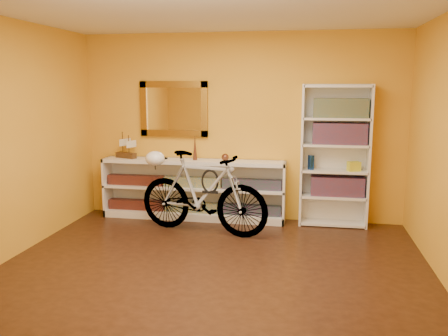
% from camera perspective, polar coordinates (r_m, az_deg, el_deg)
% --- Properties ---
extents(floor, '(4.50, 4.00, 0.01)m').
position_cam_1_polar(floor, '(4.95, -1.46, -12.39)').
color(floor, black).
rests_on(floor, ground).
extents(ceiling, '(4.50, 4.00, 0.01)m').
position_cam_1_polar(ceiling, '(4.63, -1.61, 19.03)').
color(ceiling, silver).
rests_on(ceiling, ground).
extents(back_wall, '(4.50, 0.01, 2.60)m').
position_cam_1_polar(back_wall, '(6.57, 2.00, 4.98)').
color(back_wall, orange).
rests_on(back_wall, ground).
extents(left_wall, '(0.01, 4.00, 2.60)m').
position_cam_1_polar(left_wall, '(5.52, -25.15, 3.04)').
color(left_wall, orange).
rests_on(left_wall, ground).
extents(gilt_mirror, '(0.98, 0.06, 0.78)m').
position_cam_1_polar(gilt_mirror, '(6.72, -6.15, 7.17)').
color(gilt_mirror, brown).
rests_on(gilt_mirror, back_wall).
extents(wall_socket, '(0.09, 0.02, 0.09)m').
position_cam_1_polar(wall_socket, '(6.66, 9.63, -4.26)').
color(wall_socket, silver).
rests_on(wall_socket, back_wall).
extents(console_unit, '(2.60, 0.35, 0.85)m').
position_cam_1_polar(console_unit, '(6.65, -3.79, -2.62)').
color(console_unit, silver).
rests_on(console_unit, floor).
extents(cd_row_lower, '(2.50, 0.13, 0.14)m').
position_cam_1_polar(cd_row_lower, '(6.69, -3.81, -4.79)').
color(cd_row_lower, black).
rests_on(cd_row_lower, console_unit).
extents(cd_row_upper, '(2.50, 0.13, 0.14)m').
position_cam_1_polar(cd_row_upper, '(6.60, -3.84, -1.73)').
color(cd_row_upper, '#1B527D').
rests_on(cd_row_upper, console_unit).
extents(model_ship, '(0.34, 0.22, 0.37)m').
position_cam_1_polar(model_ship, '(6.84, -11.90, 2.75)').
color(model_ship, '#392310').
rests_on(model_ship, console_unit).
extents(toy_car, '(0.00, 0.00, 0.00)m').
position_cam_1_polar(toy_car, '(6.68, -7.39, 1.10)').
color(toy_car, black).
rests_on(toy_car, console_unit).
extents(bronze_ornament, '(0.06, 0.06, 0.36)m').
position_cam_1_polar(bronze_ornament, '(6.53, -3.57, 2.54)').
color(bronze_ornament, brown).
rests_on(bronze_ornament, console_unit).
extents(decorative_orb, '(0.10, 0.10, 0.10)m').
position_cam_1_polar(decorative_orb, '(6.46, 0.15, 1.33)').
color(decorative_orb, brown).
rests_on(decorative_orb, console_unit).
extents(bookcase, '(0.90, 0.30, 1.90)m').
position_cam_1_polar(bookcase, '(6.40, 13.36, 1.41)').
color(bookcase, silver).
rests_on(bookcase, floor).
extents(book_row_a, '(0.70, 0.22, 0.26)m').
position_cam_1_polar(book_row_a, '(6.47, 13.66, -2.15)').
color(book_row_a, maroon).
rests_on(book_row_a, bookcase).
extents(book_row_b, '(0.70, 0.22, 0.28)m').
position_cam_1_polar(book_row_b, '(6.36, 13.92, 4.11)').
color(book_row_b, maroon).
rests_on(book_row_b, bookcase).
extents(book_row_c, '(0.70, 0.22, 0.25)m').
position_cam_1_polar(book_row_c, '(6.34, 14.05, 7.12)').
color(book_row_c, '#1A4C5D').
rests_on(book_row_c, bookcase).
extents(travel_mug, '(0.09, 0.09, 0.19)m').
position_cam_1_polar(travel_mug, '(6.38, 10.57, 0.69)').
color(travel_mug, navy).
rests_on(travel_mug, bookcase).
extents(red_tin, '(0.17, 0.17, 0.19)m').
position_cam_1_polar(red_tin, '(6.36, 11.76, 6.94)').
color(red_tin, maroon).
rests_on(red_tin, bookcase).
extents(yellow_bag, '(0.19, 0.15, 0.12)m').
position_cam_1_polar(yellow_bag, '(6.40, 15.57, 0.19)').
color(yellow_bag, gold).
rests_on(yellow_bag, bookcase).
extents(bicycle, '(0.84, 1.86, 1.06)m').
position_cam_1_polar(bicycle, '(5.97, -2.63, -3.04)').
color(bicycle, silver).
rests_on(bicycle, floor).
extents(helmet, '(0.26, 0.25, 0.19)m').
position_cam_1_polar(helmet, '(6.22, -8.42, 1.16)').
color(helmet, white).
rests_on(helmet, bicycle).
extents(u_lock, '(0.23, 0.02, 0.23)m').
position_cam_1_polar(u_lock, '(5.90, -1.71, -1.62)').
color(u_lock, black).
rests_on(u_lock, bicycle).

